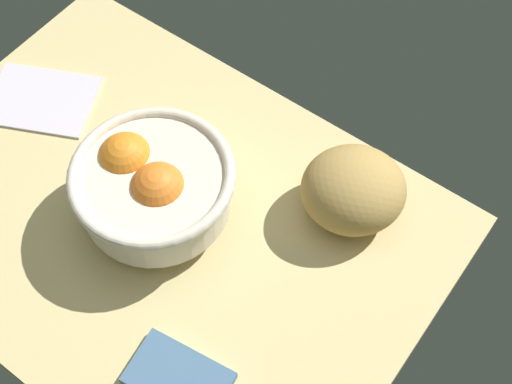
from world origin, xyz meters
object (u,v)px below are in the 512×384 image
at_px(bread_loaf, 353,190).
at_px(napkin_spare, 179,378).
at_px(napkin_folded, 41,99).
at_px(fruit_bowl, 154,186).

xyz_separation_m(bread_loaf, napkin_spare, (-0.04, -0.33, -0.04)).
bearing_deg(napkin_spare, napkin_folded, 154.83).
xyz_separation_m(bread_loaf, napkin_folded, (-0.48, -0.12, -0.05)).
bearing_deg(napkin_spare, bread_loaf, 83.60).
relative_size(fruit_bowl, bread_loaf, 1.53).
height_order(fruit_bowl, bread_loaf, fruit_bowl).
relative_size(napkin_folded, napkin_spare, 1.32).
height_order(bread_loaf, napkin_folded, bread_loaf).
height_order(napkin_folded, napkin_spare, napkin_spare).
relative_size(bread_loaf, napkin_spare, 1.17).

